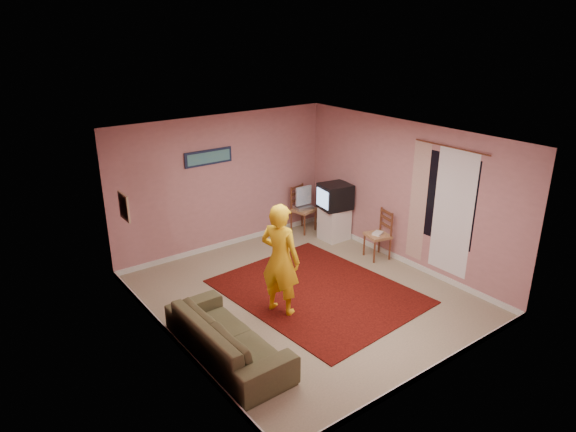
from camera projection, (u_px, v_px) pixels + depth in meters
ground at (304, 296)px, 8.32m from camera, size 5.00×5.00×0.00m
wall_back at (223, 183)px, 9.73m from camera, size 4.50×0.02×2.60m
wall_front at (438, 284)px, 5.98m from camera, size 4.50×0.02×2.60m
wall_left at (168, 259)px, 6.60m from camera, size 0.02×5.00×2.60m
wall_right at (404, 194)px, 9.11m from camera, size 0.02×5.00×2.60m
ceiling at (306, 137)px, 7.39m from camera, size 4.50×5.00×0.02m
baseboard_back at (226, 243)px, 10.17m from camera, size 4.50×0.02×0.10m
baseboard_front at (427, 372)px, 6.43m from camera, size 4.50×0.02×0.10m
baseboard_left at (176, 341)px, 7.05m from camera, size 0.02×5.00×0.10m
baseboard_right at (398, 258)px, 9.55m from camera, size 0.02×5.00×0.10m
window at (447, 199)px, 8.38m from camera, size 0.01×1.10×1.50m
curtain_sheer at (453, 213)px, 8.33m from camera, size 0.01×0.75×2.10m
curtain_floral at (418, 202)px, 8.84m from camera, size 0.01×0.35×2.10m
curtain_rod at (451, 147)px, 8.04m from camera, size 0.02×1.40×0.02m
picture_back at (209, 157)px, 9.34m from camera, size 0.95×0.04×0.28m
picture_left at (124, 207)px, 7.73m from camera, size 0.04×0.38×0.42m
area_rug at (317, 291)px, 8.44m from camera, size 2.69×3.26×0.02m
tv_cabinet at (334, 223)px, 10.40m from camera, size 0.52×0.47×0.66m
crt_tv at (335, 196)px, 10.19m from camera, size 0.66×0.61×0.50m
chair_a at (304, 204)px, 10.71m from camera, size 0.53×0.51×0.53m
dvd_player at (304, 207)px, 10.74m from camera, size 0.41×0.32×0.06m
blue_throw at (304, 196)px, 10.64m from camera, size 0.38×0.05×0.40m
chair_b at (378, 230)px, 9.48m from camera, size 0.48×0.49×0.50m
game_console at (378, 233)px, 9.51m from camera, size 0.24×0.20×0.04m
sofa at (227, 336)px, 6.72m from camera, size 0.84×2.09×0.61m
person at (280, 259)px, 7.58m from camera, size 0.64×0.75×1.74m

